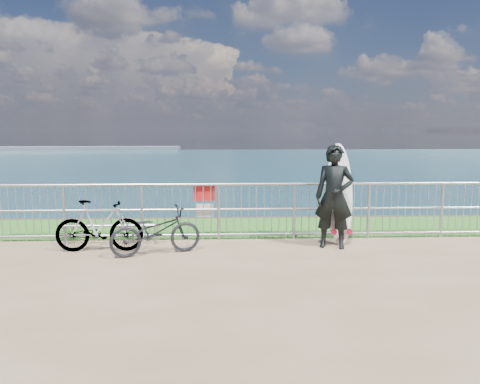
{
  "coord_description": "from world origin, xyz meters",
  "views": [
    {
      "loc": [
        -0.5,
        -7.5,
        2.13
      ],
      "look_at": [
        -0.09,
        1.2,
        1.0
      ],
      "focal_mm": 35.0,
      "sensor_mm": 36.0,
      "label": 1
    }
  ],
  "objects_px": {
    "bicycle_far": "(99,226)",
    "surfer": "(334,197)",
    "surfboard": "(340,198)",
    "bicycle_near": "(156,231)"
  },
  "relations": [
    {
      "from": "surfer",
      "to": "surfboard",
      "type": "distance_m",
      "value": 0.35
    },
    {
      "from": "surfboard",
      "to": "bicycle_near",
      "type": "distance_m",
      "value": 3.47
    },
    {
      "from": "surfboard",
      "to": "bicycle_near",
      "type": "xyz_separation_m",
      "value": [
        -3.38,
        -0.65,
        -0.47
      ]
    },
    {
      "from": "surfer",
      "to": "bicycle_near",
      "type": "height_order",
      "value": "surfer"
    },
    {
      "from": "surfboard",
      "to": "bicycle_near",
      "type": "relative_size",
      "value": 1.22
    },
    {
      "from": "surfboard",
      "to": "bicycle_far",
      "type": "height_order",
      "value": "surfboard"
    },
    {
      "from": "surfer",
      "to": "bicycle_near",
      "type": "xyz_separation_m",
      "value": [
        -3.2,
        -0.35,
        -0.53
      ]
    },
    {
      "from": "bicycle_far",
      "to": "surfer",
      "type": "bearing_deg",
      "value": -89.59
    },
    {
      "from": "surfer",
      "to": "bicycle_near",
      "type": "bearing_deg",
      "value": -155.17
    },
    {
      "from": "bicycle_near",
      "to": "bicycle_far",
      "type": "relative_size",
      "value": 1.02
    }
  ]
}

